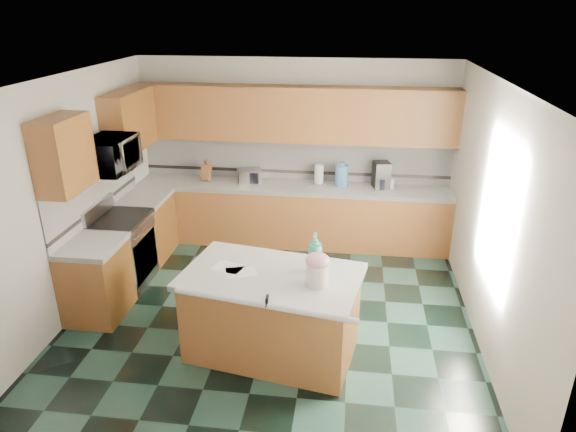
# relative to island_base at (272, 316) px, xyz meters

# --- Properties ---
(floor) EXTENTS (4.60, 4.60, 0.00)m
(floor) POSITION_rel_island_base_xyz_m (-0.12, 0.68, -0.43)
(floor) COLOR black
(floor) RESTS_ON ground
(ceiling) EXTENTS (4.60, 4.60, 0.00)m
(ceiling) POSITION_rel_island_base_xyz_m (-0.12, 0.68, 2.27)
(ceiling) COLOR white
(ceiling) RESTS_ON ground
(wall_back) EXTENTS (4.60, 0.04, 2.70)m
(wall_back) POSITION_rel_island_base_xyz_m (-0.12, 3.00, 0.92)
(wall_back) COLOR silver
(wall_back) RESTS_ON ground
(wall_front) EXTENTS (4.60, 0.04, 2.70)m
(wall_front) POSITION_rel_island_base_xyz_m (-0.12, -1.64, 0.92)
(wall_front) COLOR silver
(wall_front) RESTS_ON ground
(wall_left) EXTENTS (0.04, 4.60, 2.70)m
(wall_left) POSITION_rel_island_base_xyz_m (-2.44, 0.68, 0.92)
(wall_left) COLOR silver
(wall_left) RESTS_ON ground
(wall_right) EXTENTS (0.04, 4.60, 2.70)m
(wall_right) POSITION_rel_island_base_xyz_m (2.20, 0.68, 0.92)
(wall_right) COLOR silver
(wall_right) RESTS_ON ground
(back_base_cab) EXTENTS (4.60, 0.60, 0.86)m
(back_base_cab) POSITION_rel_island_base_xyz_m (-0.12, 2.68, 0.00)
(back_base_cab) COLOR #492B0E
(back_base_cab) RESTS_ON ground
(back_countertop) EXTENTS (4.60, 0.64, 0.06)m
(back_countertop) POSITION_rel_island_base_xyz_m (-0.12, 2.68, 0.46)
(back_countertop) COLOR white
(back_countertop) RESTS_ON back_base_cab
(back_upper_cab) EXTENTS (4.60, 0.33, 0.78)m
(back_upper_cab) POSITION_rel_island_base_xyz_m (-0.12, 2.81, 1.51)
(back_upper_cab) COLOR #492B0E
(back_upper_cab) RESTS_ON wall_back
(back_backsplash) EXTENTS (4.60, 0.02, 0.63)m
(back_backsplash) POSITION_rel_island_base_xyz_m (-0.12, 2.96, 0.81)
(back_backsplash) COLOR silver
(back_backsplash) RESTS_ON back_countertop
(back_accent_band) EXTENTS (4.60, 0.01, 0.05)m
(back_accent_band) POSITION_rel_island_base_xyz_m (-0.12, 2.96, 0.61)
(back_accent_band) COLOR black
(back_accent_band) RESTS_ON back_countertop
(left_base_cab_rear) EXTENTS (0.60, 0.82, 0.86)m
(left_base_cab_rear) POSITION_rel_island_base_xyz_m (-2.12, 1.97, 0.00)
(left_base_cab_rear) COLOR #492B0E
(left_base_cab_rear) RESTS_ON ground
(left_counter_rear) EXTENTS (0.64, 0.82, 0.06)m
(left_counter_rear) POSITION_rel_island_base_xyz_m (-2.12, 1.97, 0.46)
(left_counter_rear) COLOR white
(left_counter_rear) RESTS_ON left_base_cab_rear
(left_base_cab_front) EXTENTS (0.60, 0.72, 0.86)m
(left_base_cab_front) POSITION_rel_island_base_xyz_m (-2.12, 0.44, 0.00)
(left_base_cab_front) COLOR #492B0E
(left_base_cab_front) RESTS_ON ground
(left_counter_front) EXTENTS (0.64, 0.72, 0.06)m
(left_counter_front) POSITION_rel_island_base_xyz_m (-2.12, 0.44, 0.46)
(left_counter_front) COLOR white
(left_counter_front) RESTS_ON left_base_cab_front
(left_backsplash) EXTENTS (0.02, 2.30, 0.63)m
(left_backsplash) POSITION_rel_island_base_xyz_m (-2.41, 1.23, 0.81)
(left_backsplash) COLOR silver
(left_backsplash) RESTS_ON wall_left
(left_accent_band) EXTENTS (0.01, 2.30, 0.05)m
(left_accent_band) POSITION_rel_island_base_xyz_m (-2.40, 1.23, 0.61)
(left_accent_band) COLOR black
(left_accent_band) RESTS_ON wall_left
(left_upper_cab_rear) EXTENTS (0.33, 1.09, 0.78)m
(left_upper_cab_rear) POSITION_rel_island_base_xyz_m (-2.25, 2.10, 1.51)
(left_upper_cab_rear) COLOR #492B0E
(left_upper_cab_rear) RESTS_ON wall_left
(left_upper_cab_front) EXTENTS (0.33, 0.72, 0.78)m
(left_upper_cab_front) POSITION_rel_island_base_xyz_m (-2.25, 0.44, 1.51)
(left_upper_cab_front) COLOR #492B0E
(left_upper_cab_front) RESTS_ON wall_left
(range_body) EXTENTS (0.60, 0.76, 0.88)m
(range_body) POSITION_rel_island_base_xyz_m (-2.12, 1.18, 0.01)
(range_body) COLOR #B7B7BC
(range_body) RESTS_ON ground
(range_oven_door) EXTENTS (0.02, 0.68, 0.55)m
(range_oven_door) POSITION_rel_island_base_xyz_m (-1.83, 1.18, -0.03)
(range_oven_door) COLOR black
(range_oven_door) RESTS_ON range_body
(range_cooktop) EXTENTS (0.62, 0.78, 0.04)m
(range_cooktop) POSITION_rel_island_base_xyz_m (-2.12, 1.18, 0.47)
(range_cooktop) COLOR black
(range_cooktop) RESTS_ON range_body
(range_handle) EXTENTS (0.02, 0.66, 0.02)m
(range_handle) POSITION_rel_island_base_xyz_m (-1.80, 1.18, 0.35)
(range_handle) COLOR #B7B7BC
(range_handle) RESTS_ON range_body
(range_backguard) EXTENTS (0.06, 0.76, 0.18)m
(range_backguard) POSITION_rel_island_base_xyz_m (-2.38, 1.18, 0.59)
(range_backguard) COLOR #B7B7BC
(range_backguard) RESTS_ON range_body
(microwave) EXTENTS (0.50, 0.73, 0.41)m
(microwave) POSITION_rel_island_base_xyz_m (-2.12, 1.18, 1.30)
(microwave) COLOR #B7B7BC
(microwave) RESTS_ON wall_left
(island_base) EXTENTS (1.79, 1.21, 0.86)m
(island_base) POSITION_rel_island_base_xyz_m (0.00, 0.00, 0.00)
(island_base) COLOR #492B0E
(island_base) RESTS_ON ground
(island_top) EXTENTS (1.90, 1.33, 0.06)m
(island_top) POSITION_rel_island_base_xyz_m (0.00, 0.00, 0.46)
(island_top) COLOR white
(island_top) RESTS_ON island_base
(island_bullnose) EXTENTS (1.73, 0.37, 0.06)m
(island_bullnose) POSITION_rel_island_base_xyz_m (0.00, -0.52, 0.46)
(island_bullnose) COLOR white
(island_bullnose) RESTS_ON island_base
(treat_jar) EXTENTS (0.26, 0.26, 0.22)m
(treat_jar) POSITION_rel_island_base_xyz_m (0.46, -0.15, 0.60)
(treat_jar) COLOR silver
(treat_jar) RESTS_ON island_top
(treat_jar_lid) EXTENTS (0.23, 0.23, 0.14)m
(treat_jar_lid) POSITION_rel_island_base_xyz_m (0.46, -0.15, 0.75)
(treat_jar_lid) COLOR pink
(treat_jar_lid) RESTS_ON treat_jar
(treat_jar_knob) EXTENTS (0.08, 0.03, 0.03)m
(treat_jar_knob) POSITION_rel_island_base_xyz_m (0.46, -0.15, 0.80)
(treat_jar_knob) COLOR tan
(treat_jar_knob) RESTS_ON treat_jar_lid
(treat_jar_knob_end_l) EXTENTS (0.04, 0.04, 0.04)m
(treat_jar_knob_end_l) POSITION_rel_island_base_xyz_m (0.42, -0.15, 0.80)
(treat_jar_knob_end_l) COLOR tan
(treat_jar_knob_end_l) RESTS_ON treat_jar_lid
(treat_jar_knob_end_r) EXTENTS (0.04, 0.04, 0.04)m
(treat_jar_knob_end_r) POSITION_rel_island_base_xyz_m (0.50, -0.15, 0.80)
(treat_jar_knob_end_r) COLOR tan
(treat_jar_knob_end_r) RESTS_ON treat_jar_lid
(soap_bottle_island) EXTENTS (0.17, 0.18, 0.41)m
(soap_bottle_island) POSITION_rel_island_base_xyz_m (0.42, 0.11, 0.70)
(soap_bottle_island) COLOR teal
(soap_bottle_island) RESTS_ON island_top
(paper_sheet_a) EXTENTS (0.36, 0.31, 0.00)m
(paper_sheet_a) POSITION_rel_island_base_xyz_m (-0.31, 0.00, 0.49)
(paper_sheet_a) COLOR white
(paper_sheet_a) RESTS_ON island_top
(paper_sheet_b) EXTENTS (0.35, 0.30, 0.00)m
(paper_sheet_b) POSITION_rel_island_base_xyz_m (-0.46, 0.08, 0.49)
(paper_sheet_b) COLOR white
(paper_sheet_b) RESTS_ON island_top
(clamp_body) EXTENTS (0.03, 0.09, 0.08)m
(clamp_body) POSITION_rel_island_base_xyz_m (0.04, -0.50, 0.50)
(clamp_body) COLOR black
(clamp_body) RESTS_ON island_top
(clamp_handle) EXTENTS (0.01, 0.06, 0.01)m
(clamp_handle) POSITION_rel_island_base_xyz_m (0.04, -0.55, 0.48)
(clamp_handle) COLOR black
(clamp_handle) RESTS_ON island_top
(knife_block) EXTENTS (0.15, 0.20, 0.27)m
(knife_block) POSITION_rel_island_base_xyz_m (-1.42, 2.73, 0.61)
(knife_block) COLOR #472814
(knife_block) RESTS_ON back_countertop
(utensil_crock) EXTENTS (0.10, 0.10, 0.13)m
(utensil_crock) POSITION_rel_island_base_xyz_m (-1.43, 2.76, 0.55)
(utensil_crock) COLOR black
(utensil_crock) RESTS_ON back_countertop
(utensil_bundle) EXTENTS (0.06, 0.06, 0.19)m
(utensil_bundle) POSITION_rel_island_base_xyz_m (-1.43, 2.76, 0.71)
(utensil_bundle) COLOR #472814
(utensil_bundle) RESTS_ON utensil_crock
(toaster_oven) EXTENTS (0.41, 0.34, 0.20)m
(toaster_oven) POSITION_rel_island_base_xyz_m (-0.76, 2.73, 0.59)
(toaster_oven) COLOR #B7B7BC
(toaster_oven) RESTS_ON back_countertop
(toaster_oven_door) EXTENTS (0.31, 0.01, 0.16)m
(toaster_oven_door) POSITION_rel_island_base_xyz_m (-0.76, 2.61, 0.59)
(toaster_oven_door) COLOR black
(toaster_oven_door) RESTS_ON toaster_oven
(paper_towel) EXTENTS (0.13, 0.13, 0.29)m
(paper_towel) POSITION_rel_island_base_xyz_m (0.26, 2.78, 0.64)
(paper_towel) COLOR white
(paper_towel) RESTS_ON back_countertop
(paper_towel_base) EXTENTS (0.20, 0.20, 0.01)m
(paper_towel_base) POSITION_rel_island_base_xyz_m (0.26, 2.78, 0.50)
(paper_towel_base) COLOR #B7B7BC
(paper_towel_base) RESTS_ON back_countertop
(water_jug) EXTENTS (0.19, 0.19, 0.31)m
(water_jug) POSITION_rel_island_base_xyz_m (0.60, 2.74, 0.65)
(water_jug) COLOR #4B7EB8
(water_jug) RESTS_ON back_countertop
(water_jug_neck) EXTENTS (0.09, 0.09, 0.04)m
(water_jug_neck) POSITION_rel_island_base_xyz_m (0.60, 2.74, 0.83)
(water_jug_neck) COLOR #4B7EB8
(water_jug_neck) RESTS_ON water_jug
(coffee_maker) EXTENTS (0.27, 0.29, 0.38)m
(coffee_maker) POSITION_rel_island_base_xyz_m (1.17, 2.76, 0.68)
(coffee_maker) COLOR black
(coffee_maker) RESTS_ON back_countertop
(coffee_carafe) EXTENTS (0.16, 0.16, 0.16)m
(coffee_carafe) POSITION_rel_island_base_xyz_m (1.17, 2.70, 0.57)
(coffee_carafe) COLOR black
(coffee_carafe) RESTS_ON back_countertop
(soap_bottle_back) EXTENTS (0.12, 0.12, 0.23)m
(soap_bottle_back) POSITION_rel_island_base_xyz_m (1.29, 2.73, 0.61)
(soap_bottle_back) COLOR white
(soap_bottle_back) RESTS_ON back_countertop
(soap_back_cap) EXTENTS (0.02, 0.02, 0.03)m
(soap_back_cap) POSITION_rel_island_base_xyz_m (1.29, 2.73, 0.74)
(soap_back_cap) COLOR red
(soap_back_cap) RESTS_ON soap_bottle_back
(window_light_proxy) EXTENTS (0.02, 1.40, 1.10)m
(window_light_proxy) POSITION_rel_island_base_xyz_m (2.17, 0.48, 1.07)
(window_light_proxy) COLOR white
(window_light_proxy) RESTS_ON wall_right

